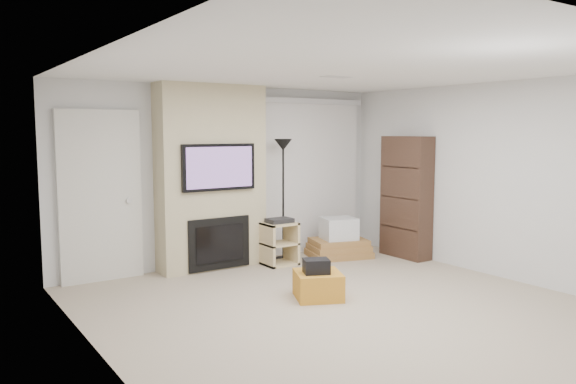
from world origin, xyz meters
TOP-DOWN VIEW (x-y plane):
  - floor at (0.00, 0.00)m, footprint 5.00×5.50m
  - ceiling at (0.00, 0.00)m, footprint 5.00×5.50m
  - wall_back at (0.00, 2.75)m, footprint 5.00×0.00m
  - wall_left at (-2.50, 0.00)m, footprint 0.00×5.50m
  - wall_right at (2.50, 0.00)m, footprint 0.00×5.50m
  - hvac_vent at (0.40, 0.80)m, footprint 0.35×0.18m
  - ottoman at (-0.01, 0.58)m, footprint 0.66×0.66m
  - black_bag at (-0.05, 0.56)m, footprint 0.35×0.32m
  - fireplace_wall at (-0.35, 2.54)m, footprint 1.50×0.47m
  - entry_door at (-1.80, 2.71)m, footprint 1.02×0.11m
  - vertical_blinds at (1.40, 2.70)m, footprint 1.98×0.10m
  - floor_lamp at (0.71, 2.38)m, footprint 0.26×0.26m
  - av_stand at (0.51, 2.17)m, footprint 0.45×0.38m
  - box_stack at (1.52, 2.10)m, footprint 1.03×0.88m
  - bookshelf at (2.34, 1.53)m, footprint 0.30×0.80m

SIDE VIEW (x-z plane):
  - floor at x=0.00m, z-range 0.00..0.00m
  - ottoman at x=-0.01m, z-range 0.00..0.30m
  - box_stack at x=1.52m, z-range -0.07..0.52m
  - av_stand at x=0.51m, z-range 0.02..0.68m
  - black_bag at x=-0.05m, z-range 0.30..0.46m
  - bookshelf at x=2.34m, z-range 0.00..1.80m
  - entry_door at x=-1.80m, z-range -0.02..2.12m
  - fireplace_wall at x=-0.35m, z-range -0.01..2.49m
  - wall_back at x=0.00m, z-range 0.00..2.50m
  - wall_left at x=-2.50m, z-range 0.00..2.50m
  - wall_right at x=2.50m, z-range 0.00..2.50m
  - vertical_blinds at x=1.40m, z-range 0.09..2.46m
  - floor_lamp at x=0.71m, z-range 0.51..2.27m
  - hvac_vent at x=0.40m, z-range 2.49..2.50m
  - ceiling at x=0.00m, z-range 2.50..2.50m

